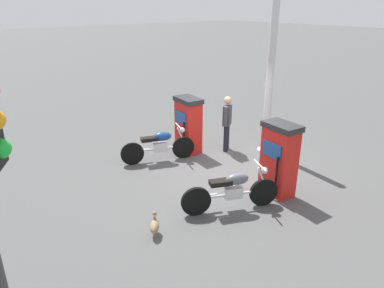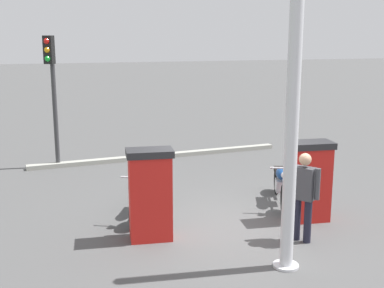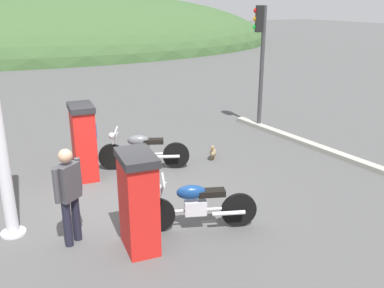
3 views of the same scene
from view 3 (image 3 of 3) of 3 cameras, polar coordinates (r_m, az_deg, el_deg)
ground_plane at (r=8.13m, az=-9.79°, el=-7.99°), size 120.00×120.00×0.00m
fuel_pump_near at (r=6.41m, az=-7.24°, el=-7.69°), size 0.62×0.86×1.55m
fuel_pump_far at (r=9.16m, az=-14.42°, el=0.36°), size 0.61×0.84×1.61m
motorcycle_near_pump at (r=6.99m, az=0.59°, el=-8.14°), size 1.87×0.89×0.94m
motorcycle_far_pump at (r=9.52m, az=-6.70°, el=-0.82°), size 1.89×0.98×0.94m
attendant_person at (r=6.70m, az=-16.33°, el=-6.14°), size 0.52×0.40×1.57m
wandering_duck at (r=10.08m, az=2.87°, el=-1.08°), size 0.34×0.37×0.41m
roadside_traffic_light at (r=12.45m, az=9.21°, el=12.98°), size 0.39×0.31×3.50m
road_edge_kerb at (r=10.98m, az=18.54°, el=-1.15°), size 0.73×7.42×0.12m
distant_hill_main at (r=36.58m, az=-16.67°, el=12.42°), size 36.54×22.68×8.60m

